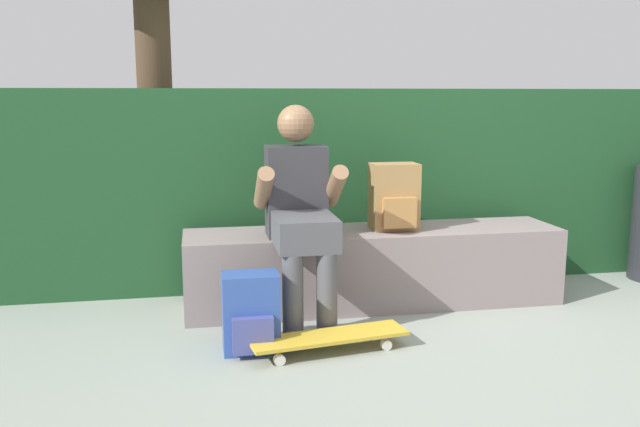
# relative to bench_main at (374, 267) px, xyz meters

# --- Properties ---
(ground_plane) EXTENTS (24.00, 24.00, 0.00)m
(ground_plane) POSITION_rel_bench_main_xyz_m (0.00, -0.30, -0.23)
(ground_plane) COLOR gray
(bench_main) EXTENTS (2.28, 0.49, 0.47)m
(bench_main) POSITION_rel_bench_main_xyz_m (0.00, 0.00, 0.00)
(bench_main) COLOR gray
(bench_main) RESTS_ON ground
(person_skater) EXTENTS (0.49, 0.62, 1.22)m
(person_skater) POSITION_rel_bench_main_xyz_m (-0.49, -0.22, 0.43)
(person_skater) COLOR #333338
(person_skater) RESTS_ON ground
(skateboard_near_person) EXTENTS (0.82, 0.32, 0.09)m
(skateboard_near_person) POSITION_rel_bench_main_xyz_m (-0.42, -0.71, -0.16)
(skateboard_near_person) COLOR gold
(skateboard_near_person) RESTS_ON ground
(backpack_on_bench) EXTENTS (0.28, 0.23, 0.40)m
(backpack_on_bench) POSITION_rel_bench_main_xyz_m (0.12, -0.01, 0.43)
(backpack_on_bench) COLOR #A37A47
(backpack_on_bench) RESTS_ON bench_main
(backpack_on_ground) EXTENTS (0.28, 0.23, 0.40)m
(backpack_on_ground) POSITION_rel_bench_main_xyz_m (-0.80, -0.63, -0.04)
(backpack_on_ground) COLOR #2D4C99
(backpack_on_ground) RESTS_ON ground
(hedge_row) EXTENTS (5.08, 0.52, 1.31)m
(hedge_row) POSITION_rel_bench_main_xyz_m (0.07, 0.64, 0.42)
(hedge_row) COLOR #1B4523
(hedge_row) RESTS_ON ground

